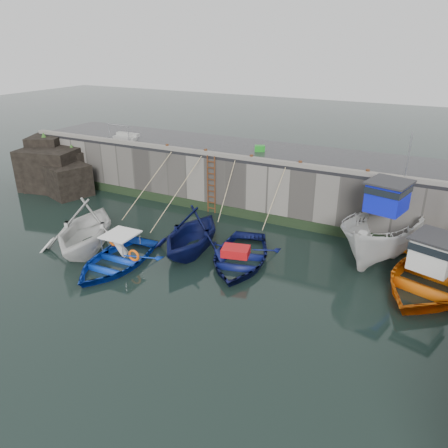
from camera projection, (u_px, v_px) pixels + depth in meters
The scene contains 24 objects.
ground at pixel (124, 313), 15.37m from camera, with size 120.00×120.00×0.00m, color black.
quay_back at pixel (264, 179), 24.96m from camera, with size 30.00×5.00×3.00m, color slate.
road_back at pixel (265, 152), 24.34m from camera, with size 30.00×5.00×0.16m, color black.
kerb_back at pixel (247, 158), 22.36m from camera, with size 30.00×0.30×0.20m, color slate.
algae_back at pixel (244, 214), 23.39m from camera, with size 30.00×0.08×0.50m, color black.
rock_outcrop at pixel (56, 169), 27.80m from camera, with size 5.85×4.24×3.41m.
ladder at pixel (211, 185), 23.67m from camera, with size 0.51×0.08×3.20m.
boat_near_white at pixel (87, 249), 20.10m from camera, with size 4.35×5.04×2.66m, color silver.
boat_near_white_rope at pixel (148, 215), 23.86m from camera, with size 0.04×4.96×3.10m, color tan, non-canonical shape.
boat_near_blue at pixel (116, 265), 18.65m from camera, with size 3.26×4.56×0.95m, color #0B31AC.
boat_near_blue_rope at pixel (179, 225), 22.67m from camera, with size 0.04×5.51×3.10m, color tan, non-canonical shape.
boat_near_blacktrim at pixel (192, 251), 19.87m from camera, with size 3.93×4.55×2.40m, color #090E3C.
boat_near_blacktrim_rope at pixel (228, 224), 22.81m from camera, with size 0.04×3.41×3.10m, color tan, non-canonical shape.
boat_near_navy at pixel (239, 262), 18.93m from camera, with size 3.49×4.89×1.01m, color #0B1146.
boat_near_navy_rope at pixel (270, 232), 21.84m from camera, with size 0.04×3.36×3.10m, color tan, non-canonical shape.
boat_far_white at pixel (386, 232), 19.12m from camera, with size 4.03×7.23×5.64m.
boat_far_orange at pixel (434, 276), 16.96m from camera, with size 6.37×7.62×4.35m.
fish_crate at pixel (260, 148), 24.08m from camera, with size 0.56×0.40×0.32m, color #167E1B.
railing at pixel (126, 136), 26.94m from camera, with size 1.60×1.05×1.00m.
bollard_a at pixel (167, 147), 24.55m from camera, with size 0.18×0.18×0.28m, color #3F1E0F.
bollard_b at pixel (206, 152), 23.49m from camera, with size 0.18×0.18×0.28m, color #3F1E0F.
bollard_c at pixel (251, 157), 22.34m from camera, with size 0.18×0.18×0.28m, color #3F1E0F.
bollard_d at pixel (300, 164), 21.23m from camera, with size 0.18×0.18×0.28m, color #3F1E0F.
bollard_e at pixel (368, 172), 19.87m from camera, with size 0.18×0.18×0.28m, color #3F1E0F.
Camera 1 is at (9.09, -9.79, 8.95)m, focal length 35.00 mm.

